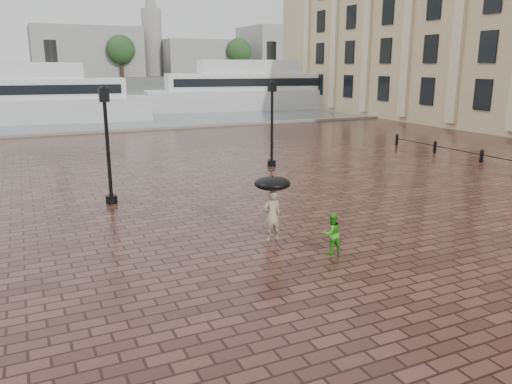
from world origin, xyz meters
TOP-DOWN VIEW (x-y plane):
  - ground at (0.00, 0.00)m, footprint 300.00×300.00m
  - harbour_water at (0.00, 92.00)m, footprint 240.00×240.00m
  - quay_edge at (0.00, 32.00)m, footprint 80.00×0.60m
  - far_shore at (0.00, 160.00)m, footprint 300.00×60.00m
  - distant_skyline at (48.14, 150.00)m, footprint 102.50×22.00m
  - far_trees at (0.00, 138.00)m, footprint 188.00×8.00m
  - street_lamps at (-5.00, 15.33)m, footprint 15.44×12.44m
  - adult_pedestrian at (-2.26, 3.51)m, footprint 0.60×0.42m
  - child_pedestrian at (-1.22, 1.84)m, footprint 0.59×0.47m
  - ferry_near at (-8.55, 42.37)m, footprint 23.31×7.81m
  - ferry_far at (16.31, 46.79)m, footprint 25.00×9.58m
  - umbrella at (-2.26, 3.51)m, footprint 1.10×1.10m

SIDE VIEW (x-z plane):
  - ground at x=0.00m, z-range 0.00..0.00m
  - harbour_water at x=0.00m, z-range 0.00..0.00m
  - quay_edge at x=0.00m, z-range -0.15..0.15m
  - child_pedestrian at x=-1.22m, z-range 0.00..1.20m
  - adult_pedestrian at x=-2.26m, z-range 0.00..1.59m
  - far_shore at x=0.00m, z-range 0.00..2.00m
  - umbrella at x=-2.26m, z-range 1.24..2.35m
  - ferry_near at x=-8.55m, z-range -1.50..6.00m
  - street_lamps at x=-5.00m, z-range 0.13..4.53m
  - ferry_far at x=16.31m, z-range -1.60..6.40m
  - far_trees at x=0.00m, z-range 2.67..16.17m
  - distant_skyline at x=48.14m, z-range -7.05..25.95m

